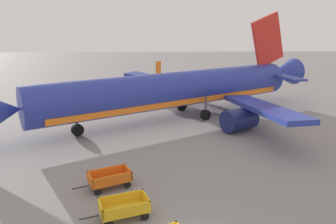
{
  "coord_description": "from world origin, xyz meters",
  "views": [
    {
      "loc": [
        -1.52,
        -11.87,
        9.74
      ],
      "look_at": [
        -0.41,
        13.53,
        2.8
      ],
      "focal_mm": 34.11,
      "sensor_mm": 36.0,
      "label": 1
    }
  ],
  "objects": [
    {
      "name": "baggage_cart_far_end",
      "position": [
        -4.34,
        6.15,
        0.6
      ],
      "size": [
        3.53,
        2.32,
        1.07
      ],
      "color": "orange",
      "rests_on": "ground"
    },
    {
      "name": "airplane",
      "position": [
        1.49,
        21.64,
        3.05
      ],
      "size": [
        34.38,
        28.58,
        11.34
      ],
      "color": "#28389E",
      "rests_on": "ground"
    },
    {
      "name": "baggage_cart_fourth_in_row",
      "position": [
        -3.16,
        2.85,
        0.6
      ],
      "size": [
        3.6,
        2.12,
        1.07
      ],
      "color": "gold",
      "rests_on": "ground"
    }
  ]
}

